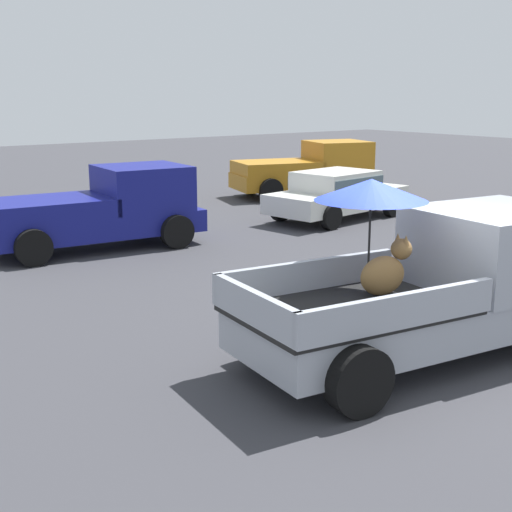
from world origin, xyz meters
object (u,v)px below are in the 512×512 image
pickup_truck_far (102,209)px  pickup_truck_main (444,281)px  parked_sedan_far (337,192)px  pickup_truck_red (311,170)px

pickup_truck_far → pickup_truck_main: bearing=-79.3°
pickup_truck_far → parked_sedan_far: (6.72, -0.53, -0.13)m
pickup_truck_main → pickup_truck_far: 8.91m
pickup_truck_red → pickup_truck_far: same height
pickup_truck_red → pickup_truck_far: 9.71m
pickup_truck_far → parked_sedan_far: bearing=1.0°
pickup_truck_far → pickup_truck_red: bearing=25.5°
pickup_truck_main → parked_sedan_far: size_ratio=1.16×
pickup_truck_main → pickup_truck_far: bearing=102.2°
pickup_truck_main → pickup_truck_red: size_ratio=1.02×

